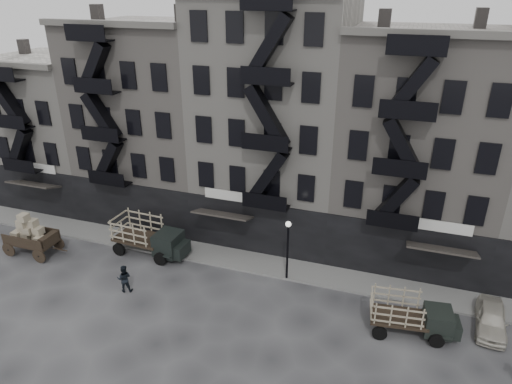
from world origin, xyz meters
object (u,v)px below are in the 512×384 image
(stake_truck_east, at_px, (412,313))
(stake_truck_west, at_px, (148,234))
(wagon, at_px, (29,231))
(pedestrian_mid, at_px, (124,279))
(car_east, at_px, (491,319))

(stake_truck_east, bearing_deg, stake_truck_west, 164.64)
(wagon, distance_m, pedestrian_mid, 9.01)
(stake_truck_west, height_order, stake_truck_east, stake_truck_west)
(stake_truck_west, xyz_separation_m, car_east, (21.97, -0.82, -0.88))
(wagon, bearing_deg, stake_truck_east, -0.12)
(wagon, bearing_deg, pedestrian_mid, -11.49)
(stake_truck_east, bearing_deg, car_east, 15.37)
(stake_truck_west, bearing_deg, pedestrian_mid, -76.33)
(wagon, relative_size, stake_truck_west, 0.67)
(pedestrian_mid, bearing_deg, stake_truck_west, -102.35)
(stake_truck_east, xyz_separation_m, pedestrian_mid, (-16.91, -1.78, -0.43))
(wagon, relative_size, car_east, 0.94)
(car_east, height_order, pedestrian_mid, pedestrian_mid)
(stake_truck_east, bearing_deg, pedestrian_mid, 178.91)
(car_east, xyz_separation_m, pedestrian_mid, (-21.15, -3.53, 0.25))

